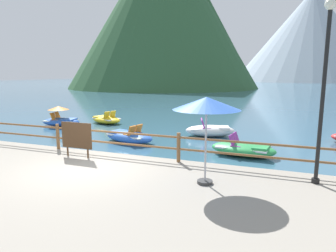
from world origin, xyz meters
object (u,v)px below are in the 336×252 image
lamp_post (324,77)px  pedal_boat_2 (129,136)px  pedal_boat_0 (61,119)px  pedal_boat_3 (210,130)px  pedal_boat_6 (106,119)px  beach_umbrella (207,105)px  sign_board (77,136)px  pedal_boat_4 (243,149)px

lamp_post → pedal_boat_2: (-7.56, 3.98, -2.84)m
pedal_boat_0 → pedal_boat_3: pedal_boat_0 is taller
pedal_boat_6 → beach_umbrella: bearing=-46.7°
pedal_boat_3 → beach_umbrella: bearing=-78.0°
sign_board → pedal_boat_0: 9.16m
pedal_boat_0 → pedal_boat_6: pedal_boat_0 is taller
pedal_boat_4 → lamp_post: bearing=-57.6°
sign_board → beach_umbrella: (4.66, -0.92, 1.32)m
sign_board → pedal_boat_3: 7.51m
lamp_post → pedal_boat_6: 14.46m
lamp_post → sign_board: bearing=-179.0°
sign_board → pedal_boat_4: bearing=36.1°
pedal_boat_4 → pedal_boat_6: bearing=152.9°
beach_umbrella → pedal_boat_3: beach_umbrella is taller
lamp_post → pedal_boat_3: lamp_post is taller
pedal_boat_4 → pedal_boat_0: bearing=165.4°
beach_umbrella → sign_board: bearing=168.8°
beach_umbrella → pedal_boat_4: beach_umbrella is taller
lamp_post → pedal_boat_2: bearing=152.2°
lamp_post → pedal_boat_6: size_ratio=1.82×
pedal_boat_3 → pedal_boat_6: pedal_boat_3 is taller
pedal_boat_2 → pedal_boat_3: bearing=40.0°
lamp_post → pedal_boat_4: lamp_post is taller
pedal_boat_3 → pedal_boat_4: size_ratio=1.02×
sign_board → pedal_boat_2: size_ratio=0.43×
beach_umbrella → pedal_boat_4: (0.41, 4.62, -2.18)m
pedal_boat_0 → pedal_boat_6: 2.76m
pedal_boat_0 → pedal_boat_3: 9.28m
sign_board → beach_umbrella: 4.93m
pedal_boat_0 → pedal_boat_4: bearing=-14.6°
sign_board → beach_umbrella: bearing=-11.2°
beach_umbrella → pedal_boat_6: beach_umbrella is taller
sign_board → pedal_boat_4: 6.33m
sign_board → pedal_boat_2: bearing=93.2°
sign_board → pedal_boat_3: (3.01, 6.83, -0.82)m
sign_board → lamp_post: bearing=1.0°
lamp_post → pedal_boat_3: size_ratio=1.67×
beach_umbrella → pedal_boat_3: size_ratio=0.82×
beach_umbrella → pedal_boat_3: bearing=102.0°
pedal_boat_2 → pedal_boat_4: size_ratio=1.04×
sign_board → pedal_boat_4: sign_board is taller
lamp_post → pedal_boat_4: bearing=122.4°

